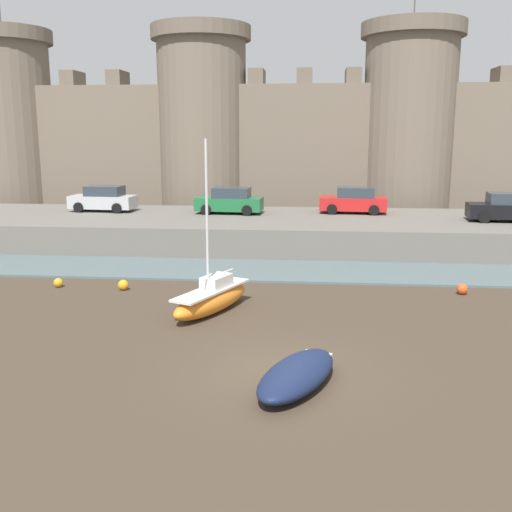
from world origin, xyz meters
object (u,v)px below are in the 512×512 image
car_quay_centre_west (230,201)px  car_quay_west (103,199)px  mooring_buoy_mid_mud (58,283)px  car_quay_east (506,208)px  mooring_buoy_near_channel (462,289)px  car_quay_centre_east (354,201)px  rowboat_midflat_centre (297,374)px  sailboat_foreground_centre (212,298)px  mooring_buoy_near_shore (123,285)px

car_quay_centre_west → car_quay_west: 8.20m
mooring_buoy_mid_mud → car_quay_east: (21.89, 10.48, 2.23)m
mooring_buoy_near_channel → car_quay_centre_east: car_quay_centre_east is taller
mooring_buoy_near_channel → mooring_buoy_mid_mud: mooring_buoy_near_channel is taller
rowboat_midflat_centre → sailboat_foreground_centre: 7.26m
car_quay_east → car_quay_centre_east: bearing=161.8°
mooring_buoy_mid_mud → car_quay_centre_east: (13.53, 13.23, 2.23)m
mooring_buoy_mid_mud → car_quay_east: size_ratio=0.09×
mooring_buoy_near_channel → car_quay_east: size_ratio=0.11×
mooring_buoy_mid_mud → mooring_buoy_near_channel: bearing=1.5°
sailboat_foreground_centre → mooring_buoy_mid_mud: (-7.30, 3.03, -0.37)m
rowboat_midflat_centre → mooring_buoy_near_channel: 11.92m
rowboat_midflat_centre → mooring_buoy_near_shore: bearing=129.6°
sailboat_foreground_centre → car_quay_centre_west: sailboat_foreground_centre is taller
mooring_buoy_near_channel → car_quay_east: bearing=65.2°
sailboat_foreground_centre → mooring_buoy_near_shore: size_ratio=14.39×
mooring_buoy_near_shore → car_quay_centre_east: car_quay_centre_east is taller
mooring_buoy_near_shore → car_quay_west: 14.12m
rowboat_midflat_centre → car_quay_centre_east: 22.97m
mooring_buoy_near_shore → car_quay_centre_west: 13.07m
car_quay_centre_west → car_quay_centre_east: same height
mooring_buoy_mid_mud → car_quay_east: car_quay_east is taller
car_quay_centre_east → car_quay_west: size_ratio=1.00×
car_quay_west → car_quay_centre_east: bearing=2.0°
car_quay_west → car_quay_centre_west: bearing=-2.3°
mooring_buoy_near_channel → car_quay_west: bearing=148.0°
rowboat_midflat_centre → mooring_buoy_near_shore: (-7.67, 9.26, -0.15)m
car_quay_east → mooring_buoy_near_shore: bearing=-150.5°
mooring_buoy_near_shore → car_quay_west: (-5.31, 12.89, 2.21)m
mooring_buoy_near_channel → car_quay_centre_east: bearing=106.2°
car_quay_centre_east → car_quay_east: same height
mooring_buoy_near_channel → mooring_buoy_near_shore: (-14.28, -0.66, -0.00)m
car_quay_centre_west → car_quay_centre_east: 7.73m
sailboat_foreground_centre → car_quay_centre_east: size_ratio=1.53×
car_quay_centre_west → mooring_buoy_mid_mud: bearing=-115.4°
mooring_buoy_mid_mud → car_quay_west: size_ratio=0.09×
sailboat_foreground_centre → car_quay_east: bearing=42.8°
car_quay_east → rowboat_midflat_centre: bearing=-119.4°
car_quay_west → car_quay_east: same height
mooring_buoy_near_channel → car_quay_centre_east: size_ratio=0.11×
mooring_buoy_near_shore → car_quay_east: 21.84m
rowboat_midflat_centre → car_quay_west: car_quay_west is taller
car_quay_west → mooring_buoy_near_channel: bearing=-32.0°
rowboat_midflat_centre → car_quay_east: bearing=60.6°
car_quay_centre_east → mooring_buoy_near_shore: bearing=-128.2°
mooring_buoy_near_channel → mooring_buoy_mid_mud: (-17.25, -0.45, -0.03)m
rowboat_midflat_centre → car_quay_west: bearing=120.4°
mooring_buoy_near_channel → car_quay_east: 11.27m
mooring_buoy_near_channel → car_quay_centre_west: 16.63m
mooring_buoy_mid_mud → car_quay_east: 24.37m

